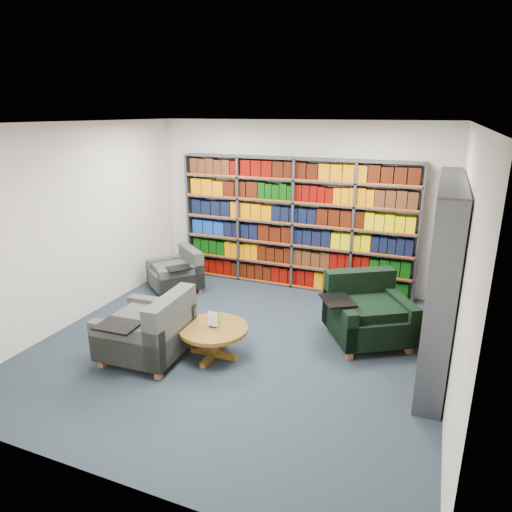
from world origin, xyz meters
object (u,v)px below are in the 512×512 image
at_px(chair_green_right, 366,314).
at_px(chair_teal_front, 152,333).
at_px(coffee_table, 213,333).
at_px(chair_teal_left, 179,274).

distance_m(chair_green_right, chair_teal_front, 2.78).
relative_size(chair_teal_front, coffee_table, 1.32).
bearing_deg(chair_teal_left, chair_teal_front, -66.92).
xyz_separation_m(chair_teal_left, coffee_table, (1.58, -1.80, 0.04)).
height_order(chair_green_right, chair_teal_front, chair_green_right).
distance_m(chair_teal_left, coffee_table, 2.40).
bearing_deg(coffee_table, chair_green_right, 36.09).
height_order(chair_green_right, coffee_table, chair_green_right).
bearing_deg(chair_green_right, chair_teal_left, 169.49).
xyz_separation_m(chair_teal_front, coffee_table, (0.68, 0.31, -0.02)).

